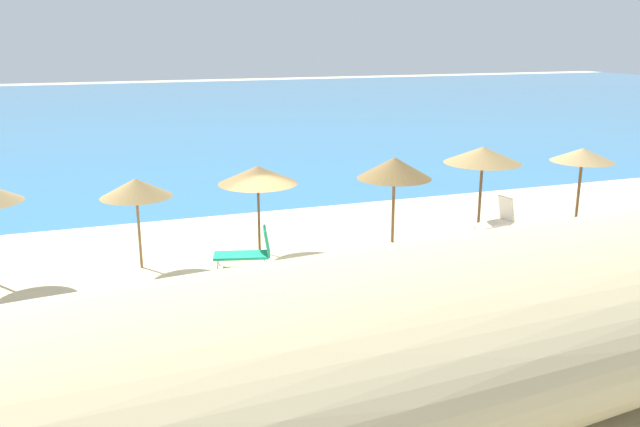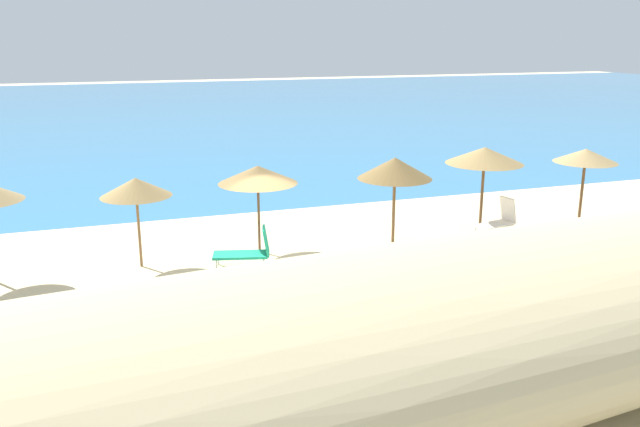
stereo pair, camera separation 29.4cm
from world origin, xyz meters
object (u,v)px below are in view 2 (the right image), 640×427
at_px(lounge_chair_0, 499,220).
at_px(beach_umbrella_4, 136,187).
at_px(beach_umbrella_7, 485,156).
at_px(beach_umbrella_6, 395,168).
at_px(beach_umbrella_8, 586,156).
at_px(lounge_chair_1, 248,251).
at_px(beach_umbrella_5, 258,175).

bearing_deg(lounge_chair_0, beach_umbrella_4, 73.86).
xyz_separation_m(beach_umbrella_4, beach_umbrella_7, (11.03, 0.28, 0.19)).
height_order(beach_umbrella_6, beach_umbrella_8, beach_umbrella_6).
xyz_separation_m(lounge_chair_0, lounge_chair_1, (-8.31, -0.40, -0.03)).
xyz_separation_m(beach_umbrella_5, beach_umbrella_8, (11.39, -0.20, -0.07)).
bearing_deg(lounge_chair_1, lounge_chair_0, -72.75).
distance_m(beach_umbrella_8, lounge_chair_0, 4.13).
bearing_deg(lounge_chair_0, beach_umbrella_8, -93.43).
distance_m(beach_umbrella_7, lounge_chair_1, 8.55).
relative_size(beach_umbrella_4, beach_umbrella_5, 0.97).
bearing_deg(beach_umbrella_7, lounge_chair_0, -83.74).
height_order(beach_umbrella_4, beach_umbrella_5, beach_umbrella_5).
relative_size(beach_umbrella_6, beach_umbrella_8, 1.07).
xyz_separation_m(beach_umbrella_4, beach_umbrella_6, (7.59, -0.23, 0.08)).
bearing_deg(beach_umbrella_4, beach_umbrella_5, 3.07).
bearing_deg(lounge_chair_0, beach_umbrella_5, 71.07).
bearing_deg(lounge_chair_1, beach_umbrella_4, 84.34).
xyz_separation_m(beach_umbrella_4, beach_umbrella_5, (3.43, 0.18, 0.08)).
bearing_deg(beach_umbrella_8, lounge_chair_1, -175.14).
distance_m(beach_umbrella_6, beach_umbrella_8, 7.23).
distance_m(beach_umbrella_5, lounge_chair_0, 7.96).
xyz_separation_m(beach_umbrella_4, lounge_chair_1, (2.82, -1.03, -1.79)).
relative_size(beach_umbrella_7, lounge_chair_0, 1.88).
distance_m(beach_umbrella_6, beach_umbrella_7, 3.48).
relative_size(beach_umbrella_4, beach_umbrella_8, 1.01).
height_order(beach_umbrella_7, lounge_chair_1, beach_umbrella_7).
distance_m(beach_umbrella_7, beach_umbrella_8, 3.80).
bearing_deg(lounge_chair_1, beach_umbrella_7, -66.44).
relative_size(beach_umbrella_4, lounge_chair_1, 1.52).
height_order(beach_umbrella_6, lounge_chair_0, beach_umbrella_6).
bearing_deg(lounge_chair_0, beach_umbrella_7, -6.64).
xyz_separation_m(beach_umbrella_6, lounge_chair_0, (3.54, -0.40, -1.84)).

